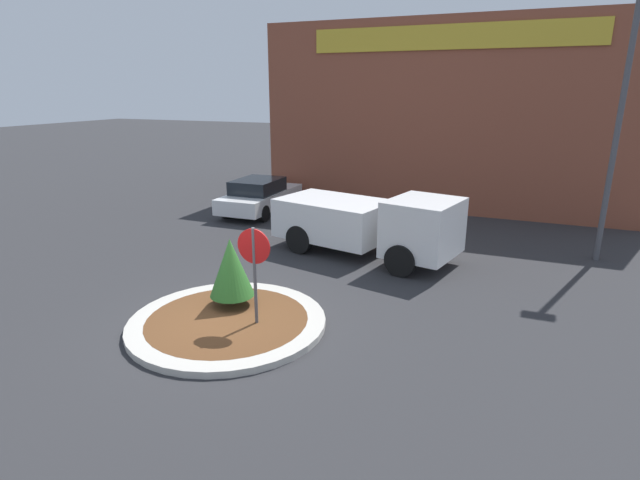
% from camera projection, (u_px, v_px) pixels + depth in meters
% --- Properties ---
extents(ground_plane, '(120.00, 120.00, 0.00)m').
position_uv_depth(ground_plane, '(228.00, 325.00, 10.85)').
color(ground_plane, '#2D2D30').
extents(traffic_island, '(4.26, 4.26, 0.15)m').
position_uv_depth(traffic_island, '(228.00, 322.00, 10.83)').
color(traffic_island, '#BCB7AD').
rests_on(traffic_island, ground_plane).
extents(stop_sign, '(0.75, 0.07, 2.25)m').
position_uv_depth(stop_sign, '(254.00, 260.00, 10.23)').
color(stop_sign, '#4C4C51').
rests_on(stop_sign, ground_plane).
extents(island_shrub, '(1.02, 1.02, 1.59)m').
position_uv_depth(island_shrub, '(231.00, 267.00, 11.26)').
color(island_shrub, brown).
rests_on(island_shrub, traffic_island).
extents(utility_truck, '(5.93, 3.32, 1.98)m').
position_uv_depth(utility_truck, '(367.00, 223.00, 15.08)').
color(utility_truck, white).
rests_on(utility_truck, ground_plane).
extents(storefront_building, '(15.36, 6.07, 7.60)m').
position_uv_depth(storefront_building, '(454.00, 115.00, 22.17)').
color(storefront_building, brown).
rests_on(storefront_building, ground_plane).
extents(parked_sedan_white, '(1.97, 4.42, 1.41)m').
position_uv_depth(parked_sedan_white, '(260.00, 196.00, 20.55)').
color(parked_sedan_white, silver).
rests_on(parked_sedan_white, ground_plane).
extents(light_pole, '(0.70, 0.30, 7.65)m').
position_uv_depth(light_pole, '(621.00, 109.00, 13.72)').
color(light_pole, '#4C4C51').
rests_on(light_pole, ground_plane).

